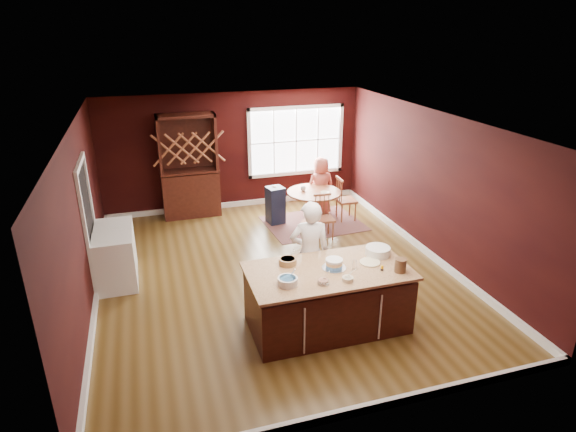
# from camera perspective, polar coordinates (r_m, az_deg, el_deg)

# --- Properties ---
(room_shell) EXTENTS (7.00, 7.00, 7.00)m
(room_shell) POSITION_cam_1_polar(r_m,az_deg,el_deg) (8.03, -1.66, 1.72)
(room_shell) COLOR brown
(room_shell) RESTS_ON ground
(window) EXTENTS (2.36, 0.10, 1.66)m
(window) POSITION_cam_1_polar(r_m,az_deg,el_deg) (11.59, 0.95, 8.89)
(window) COLOR white
(window) RESTS_ON room_shell
(doorway) EXTENTS (0.08, 1.26, 2.13)m
(doorway) POSITION_cam_1_polar(r_m,az_deg,el_deg) (8.52, -22.42, -1.15)
(doorway) COLOR white
(doorway) RESTS_ON room_shell
(kitchen_island) EXTENTS (2.29, 1.20, 0.92)m
(kitchen_island) POSITION_cam_1_polar(r_m,az_deg,el_deg) (7.02, 4.69, -9.82)
(kitchen_island) COLOR #421811
(kitchen_island) RESTS_ON ground
(dining_table) EXTENTS (1.16, 1.16, 0.75)m
(dining_table) POSITION_cam_1_polar(r_m,az_deg,el_deg) (10.43, 3.09, 1.80)
(dining_table) COLOR olive
(dining_table) RESTS_ON ground
(baker) EXTENTS (0.69, 0.52, 1.70)m
(baker) POSITION_cam_1_polar(r_m,az_deg,el_deg) (7.38, 2.58, -4.45)
(baker) COLOR silver
(baker) RESTS_ON ground
(layer_cake) EXTENTS (0.34, 0.34, 0.14)m
(layer_cake) POSITION_cam_1_polar(r_m,az_deg,el_deg) (6.80, 5.49, -5.65)
(layer_cake) COLOR white
(layer_cake) RESTS_ON kitchen_island
(bowl_blue) EXTENTS (0.27, 0.27, 0.10)m
(bowl_blue) POSITION_cam_1_polar(r_m,az_deg,el_deg) (6.38, -0.05, -7.73)
(bowl_blue) COLOR silver
(bowl_blue) RESTS_ON kitchen_island
(bowl_yellow) EXTENTS (0.25, 0.25, 0.09)m
(bowl_yellow) POSITION_cam_1_polar(r_m,az_deg,el_deg) (6.88, -0.03, -5.40)
(bowl_yellow) COLOR olive
(bowl_yellow) RESTS_ON kitchen_island
(bowl_pink) EXTENTS (0.16, 0.16, 0.06)m
(bowl_pink) POSITION_cam_1_polar(r_m,az_deg,el_deg) (6.42, 4.21, -7.79)
(bowl_pink) COLOR white
(bowl_pink) RESTS_ON kitchen_island
(bowl_olive) EXTENTS (0.15, 0.15, 0.06)m
(bowl_olive) POSITION_cam_1_polar(r_m,az_deg,el_deg) (6.52, 7.09, -7.42)
(bowl_olive) COLOR beige
(bowl_olive) RESTS_ON kitchen_island
(drinking_glass) EXTENTS (0.07, 0.07, 0.14)m
(drinking_glass) POSITION_cam_1_polar(r_m,az_deg,el_deg) (6.80, 7.89, -5.76)
(drinking_glass) COLOR silver
(drinking_glass) RESTS_ON kitchen_island
(dinner_plate) EXTENTS (0.30, 0.30, 0.02)m
(dinner_plate) POSITION_cam_1_polar(r_m,az_deg,el_deg) (7.04, 9.68, -5.43)
(dinner_plate) COLOR #F2E5B7
(dinner_plate) RESTS_ON kitchen_island
(white_tub) EXTENTS (0.37, 0.37, 0.13)m
(white_tub) POSITION_cam_1_polar(r_m,az_deg,el_deg) (7.26, 10.59, -4.11)
(white_tub) COLOR silver
(white_tub) RESTS_ON kitchen_island
(stoneware_crock) EXTENTS (0.16, 0.16, 0.20)m
(stoneware_crock) POSITION_cam_1_polar(r_m,az_deg,el_deg) (6.85, 13.18, -5.71)
(stoneware_crock) COLOR #48311F
(stoneware_crock) RESTS_ON kitchen_island
(toy_figurine) EXTENTS (0.05, 0.05, 0.08)m
(toy_figurine) POSITION_cam_1_polar(r_m,az_deg,el_deg) (6.85, 11.09, -6.06)
(toy_figurine) COLOR #FFAD01
(toy_figurine) RESTS_ON kitchen_island
(rug) EXTENTS (2.15, 1.72, 0.01)m
(rug) POSITION_cam_1_polar(r_m,az_deg,el_deg) (10.62, 3.03, -0.88)
(rug) COLOR brown
(rug) RESTS_ON ground
(chair_east) EXTENTS (0.41, 0.43, 1.00)m
(chair_east) POSITION_cam_1_polar(r_m,az_deg,el_deg) (10.74, 6.94, 2.09)
(chair_east) COLOR brown
(chair_east) RESTS_ON ground
(chair_south) EXTENTS (0.41, 0.39, 0.92)m
(chair_south) POSITION_cam_1_polar(r_m,az_deg,el_deg) (9.77, 4.31, -0.13)
(chair_south) COLOR brown
(chair_south) RESTS_ON ground
(chair_north) EXTENTS (0.53, 0.52, 1.00)m
(chair_north) POSITION_cam_1_polar(r_m,az_deg,el_deg) (11.22, 3.41, 3.08)
(chair_north) COLOR brown
(chair_north) RESTS_ON ground
(seated_woman) EXTENTS (0.67, 0.45, 1.34)m
(seated_woman) POSITION_cam_1_polar(r_m,az_deg,el_deg) (10.95, 3.89, 3.54)
(seated_woman) COLOR #BC5646
(seated_woman) RESTS_ON ground
(high_chair) EXTENTS (0.40, 0.40, 0.86)m
(high_chair) POSITION_cam_1_polar(r_m,az_deg,el_deg) (10.51, -1.51, 1.38)
(high_chair) COLOR black
(high_chair) RESTS_ON ground
(toddler) EXTENTS (0.18, 0.14, 0.26)m
(toddler) POSITION_cam_1_polar(r_m,az_deg,el_deg) (10.43, -1.42, 3.44)
(toddler) COLOR #8CA5BF
(toddler) RESTS_ON high_chair
(table_plate) EXTENTS (0.20, 0.20, 0.01)m
(table_plate) POSITION_cam_1_polar(r_m,az_deg,el_deg) (10.30, 4.41, 2.83)
(table_plate) COLOR beige
(table_plate) RESTS_ON dining_table
(table_cup) EXTENTS (0.14, 0.14, 0.09)m
(table_cup) POSITION_cam_1_polar(r_m,az_deg,el_deg) (10.37, 1.81, 3.24)
(table_cup) COLOR silver
(table_cup) RESTS_ON dining_table
(hutch) EXTENTS (1.26, 0.53, 2.31)m
(hutch) POSITION_cam_1_polar(r_m,az_deg,el_deg) (10.94, -11.65, 5.77)
(hutch) COLOR #432212
(hutch) RESTS_ON ground
(washer) EXTENTS (0.63, 0.61, 0.91)m
(washer) POSITION_cam_1_polar(r_m,az_deg,el_deg) (8.42, -19.78, -5.28)
(washer) COLOR white
(washer) RESTS_ON ground
(dryer) EXTENTS (0.62, 0.60, 0.91)m
(dryer) POSITION_cam_1_polar(r_m,az_deg,el_deg) (9.00, -19.68, -3.50)
(dryer) COLOR silver
(dryer) RESTS_ON ground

